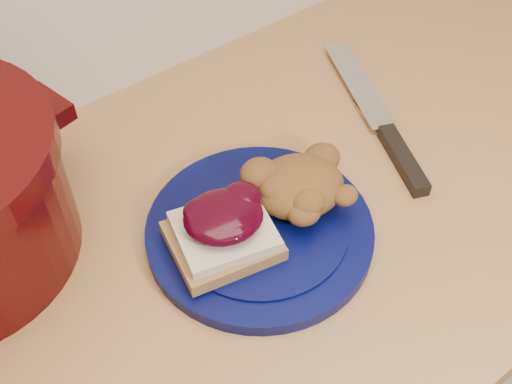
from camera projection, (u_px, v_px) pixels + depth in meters
plate at (260, 231)px, 0.72m from camera, size 0.32×0.32×0.02m
sandwich at (223, 229)px, 0.67m from camera, size 0.13×0.11×0.05m
stuffing_mound at (298, 186)px, 0.71m from camera, size 0.13×0.12×0.05m
chef_knife at (390, 137)px, 0.82m from camera, size 0.14×0.29×0.02m
butter_knife at (386, 139)px, 0.83m from camera, size 0.06×0.16×0.00m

